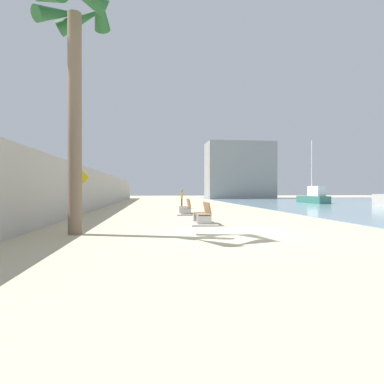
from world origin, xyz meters
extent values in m
plane|color=#C6B793|center=(0.00, 18.00, 0.00)|extent=(120.00, 120.00, 0.00)
cube|color=#ADAAA3|center=(-7.50, 18.00, 1.52)|extent=(0.80, 64.00, 3.03)
cylinder|color=#7A6651|center=(-5.37, 0.40, 3.74)|extent=(0.46, 0.46, 7.48)
cone|color=#235B2D|center=(-4.57, 0.41, 7.90)|extent=(0.56, 1.90, 1.51)
cone|color=#235B2D|center=(-5.27, 1.27, 7.77)|extent=(2.02, 0.79, 1.29)
cone|color=#235B2D|center=(-6.01, 1.01, 7.76)|extent=(1.76, 1.81, 1.27)
cube|color=#ADAAA3|center=(-0.62, 2.44, 0.25)|extent=(0.60, 0.21, 0.50)
cube|color=#ADAAA3|center=(-0.60, 3.84, 0.25)|extent=(0.60, 0.21, 0.50)
cube|color=olive|center=(-0.61, 3.14, 0.45)|extent=(0.52, 1.61, 0.06)
cube|color=olive|center=(-0.38, 3.13, 0.73)|extent=(0.18, 1.60, 0.50)
cube|color=#ADAAA3|center=(-0.61, 3.14, 0.04)|extent=(1.13, 2.11, 0.08)
cube|color=#ADAAA3|center=(-0.82, 8.04, 0.25)|extent=(0.60, 0.21, 0.50)
cube|color=#ADAAA3|center=(-0.80, 9.44, 0.25)|extent=(0.60, 0.21, 0.50)
cube|color=olive|center=(-0.81, 8.74, 0.45)|extent=(0.52, 1.61, 0.06)
cube|color=olive|center=(-0.58, 8.73, 0.73)|extent=(0.19, 1.60, 0.50)
cube|color=#ADAAA3|center=(-0.81, 8.74, 0.04)|extent=(1.13, 2.12, 0.08)
cylinder|color=#333338|center=(-0.42, 15.34, 0.40)|extent=(0.12, 0.12, 0.80)
cylinder|color=#333338|center=(-0.41, 15.47, 0.40)|extent=(0.12, 0.12, 0.80)
cube|color=gold|center=(-0.42, 15.41, 1.08)|extent=(0.21, 0.34, 0.56)
sphere|color=#936B4C|center=(-0.42, 15.41, 1.50)|extent=(0.22, 0.22, 0.22)
cylinder|color=gold|center=(-0.44, 15.19, 1.11)|extent=(0.09, 0.09, 0.51)
cylinder|color=gold|center=(-0.40, 15.62, 1.11)|extent=(0.09, 0.09, 0.51)
cube|color=#337060|center=(15.27, 23.66, 0.44)|extent=(1.93, 4.65, 0.81)
cube|color=white|center=(15.35, 22.98, 1.41)|extent=(1.22, 2.09, 1.12)
cylinder|color=silver|center=(15.25, 23.88, 4.01)|extent=(0.12, 0.12, 6.34)
cylinder|color=slate|center=(-6.69, 7.50, 1.26)|extent=(0.08, 0.08, 2.51)
cube|color=yellow|center=(-6.69, 7.50, 2.21)|extent=(0.85, 0.03, 0.85)
cube|color=gray|center=(12.81, 46.00, 5.07)|extent=(12.00, 6.00, 10.13)
camera|label=1|loc=(-2.73, -10.85, 1.50)|focal=30.01mm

